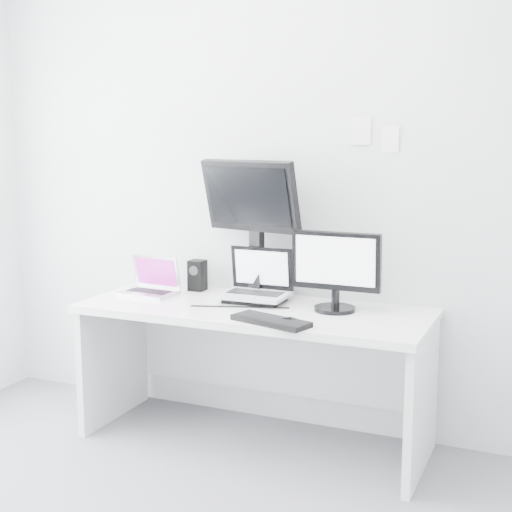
% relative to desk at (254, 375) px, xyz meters
% --- Properties ---
extents(back_wall, '(3.60, 0.00, 3.60)m').
position_rel_desk_xyz_m(back_wall, '(0.00, 0.35, 0.99)').
color(back_wall, silver).
rests_on(back_wall, ground).
extents(desk, '(1.80, 0.70, 0.73)m').
position_rel_desk_xyz_m(desk, '(0.00, 0.00, 0.00)').
color(desk, white).
rests_on(desk, ground).
extents(macbook, '(0.31, 0.24, 0.22)m').
position_rel_desk_xyz_m(macbook, '(-0.65, 0.03, 0.48)').
color(macbook, silver).
rests_on(macbook, desk).
extents(speaker, '(0.10, 0.10, 0.17)m').
position_rel_desk_xyz_m(speaker, '(-0.46, 0.25, 0.45)').
color(speaker, black).
rests_on(speaker, desk).
extents(dell_laptop, '(0.35, 0.28, 0.29)m').
position_rel_desk_xyz_m(dell_laptop, '(-0.04, 0.10, 0.51)').
color(dell_laptop, silver).
rests_on(dell_laptop, desk).
extents(rear_monitor, '(0.59, 0.31, 0.76)m').
position_rel_desk_xyz_m(rear_monitor, '(-0.09, 0.20, 0.75)').
color(rear_monitor, black).
rests_on(rear_monitor, desk).
extents(samsung_monitor, '(0.45, 0.21, 0.41)m').
position_rel_desk_xyz_m(samsung_monitor, '(0.40, 0.09, 0.57)').
color(samsung_monitor, black).
rests_on(samsung_monitor, desk).
extents(keyboard, '(0.41, 0.24, 0.03)m').
position_rel_desk_xyz_m(keyboard, '(0.20, -0.27, 0.38)').
color(keyboard, black).
rests_on(keyboard, desk).
extents(mouse, '(0.11, 0.07, 0.03)m').
position_rel_desk_xyz_m(mouse, '(0.29, -0.25, 0.38)').
color(mouse, black).
rests_on(mouse, desk).
extents(wall_note_0, '(0.10, 0.00, 0.14)m').
position_rel_desk_xyz_m(wall_note_0, '(0.45, 0.34, 1.26)').
color(wall_note_0, white).
rests_on(wall_note_0, back_wall).
extents(wall_note_1, '(0.09, 0.00, 0.13)m').
position_rel_desk_xyz_m(wall_note_1, '(0.60, 0.34, 1.22)').
color(wall_note_1, white).
rests_on(wall_note_1, back_wall).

